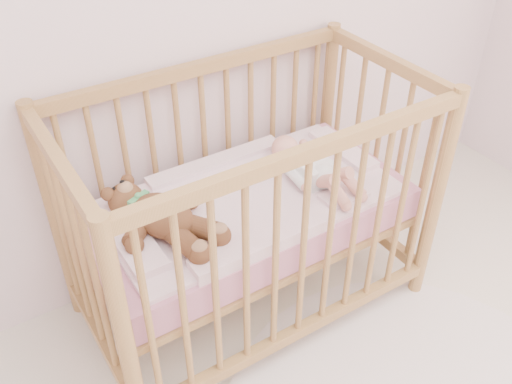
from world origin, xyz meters
TOP-DOWN VIEW (x-y plane):
  - crib at (0.20, 1.60)m, footprint 1.36×0.76m
  - mattress at (0.20, 1.60)m, footprint 1.22×0.62m
  - blanket at (0.20, 1.60)m, footprint 1.10×0.58m
  - baby at (0.47, 1.58)m, footprint 0.29×0.52m
  - teddy_bear at (-0.16, 1.58)m, footprint 0.54×0.62m

SIDE VIEW (x-z plane):
  - mattress at x=0.20m, z-range 0.42..0.55m
  - crib at x=0.20m, z-range 0.00..1.00m
  - blanket at x=0.20m, z-range 0.53..0.59m
  - baby at x=0.47m, z-range 0.57..0.70m
  - teddy_bear at x=-0.16m, z-range 0.57..0.72m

